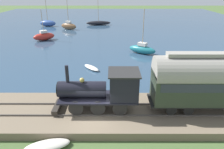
% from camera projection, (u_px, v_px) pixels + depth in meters
% --- Properties ---
extents(ground_plane, '(200.00, 200.00, 0.00)m').
position_uv_depth(ground_plane, '(94.00, 123.00, 16.19)').
color(ground_plane, '#476033').
extents(harbor_water, '(80.00, 80.00, 0.01)m').
position_uv_depth(harbor_water, '(107.00, 24.00, 56.90)').
color(harbor_water, '#2D4760').
rests_on(harbor_water, ground).
extents(rail_embankment, '(5.76, 56.00, 0.72)m').
position_uv_depth(rail_embankment, '(95.00, 113.00, 16.84)').
color(rail_embankment, '#756651').
rests_on(rail_embankment, ground).
extents(steam_locomotive, '(2.27, 6.38, 3.50)m').
position_uv_depth(steam_locomotive, '(105.00, 88.00, 16.03)').
color(steam_locomotive, black).
rests_on(steam_locomotive, rail_embankment).
extents(passenger_coach, '(2.43, 9.98, 4.45)m').
position_uv_depth(passenger_coach, '(220.00, 80.00, 15.74)').
color(passenger_coach, black).
rests_on(passenger_coach, rail_embankment).
extents(sailboat_brown, '(2.92, 4.19, 7.35)m').
position_uv_depth(sailboat_brown, '(69.00, 26.00, 49.92)').
color(sailboat_brown, brown).
rests_on(sailboat_brown, harbor_water).
extents(sailboat_blue, '(2.39, 4.35, 6.55)m').
position_uv_depth(sailboat_blue, '(48.00, 23.00, 53.91)').
color(sailboat_blue, '#335199').
rests_on(sailboat_blue, harbor_water).
extents(sailboat_red, '(3.49, 4.09, 5.50)m').
position_uv_depth(sailboat_red, '(44.00, 36.00, 40.12)').
color(sailboat_red, '#B72D23').
rests_on(sailboat_red, harbor_water).
extents(sailboat_black, '(2.15, 6.31, 9.40)m').
position_uv_depth(sailboat_black, '(98.00, 23.00, 55.50)').
color(sailboat_black, black).
rests_on(sailboat_black, harbor_water).
extents(sailboat_teal, '(3.50, 4.26, 6.43)m').
position_uv_depth(sailboat_teal, '(142.00, 49.00, 32.33)').
color(sailboat_teal, '#1E707A').
rests_on(sailboat_teal, harbor_water).
extents(rowboat_near_shore, '(2.65, 2.37, 0.38)m').
position_uv_depth(rowboat_near_shore, '(91.00, 68.00, 26.42)').
color(rowboat_near_shore, silver).
rests_on(rowboat_near_shore, harbor_water).
extents(rowboat_off_pier, '(2.22, 2.33, 0.44)m').
position_uv_depth(rowboat_off_pier, '(180.00, 83.00, 22.25)').
color(rowboat_off_pier, beige).
rests_on(rowboat_off_pier, harbor_water).
extents(rowboat_far_out, '(2.10, 2.86, 0.46)m').
position_uv_depth(rowboat_far_out, '(69.00, 86.00, 21.60)').
color(rowboat_far_out, beige).
rests_on(rowboat_far_out, harbor_water).
extents(beached_dinghy, '(1.88, 3.00, 0.44)m').
position_uv_depth(beached_dinghy, '(47.00, 146.00, 13.57)').
color(beached_dinghy, beige).
rests_on(beached_dinghy, ground).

